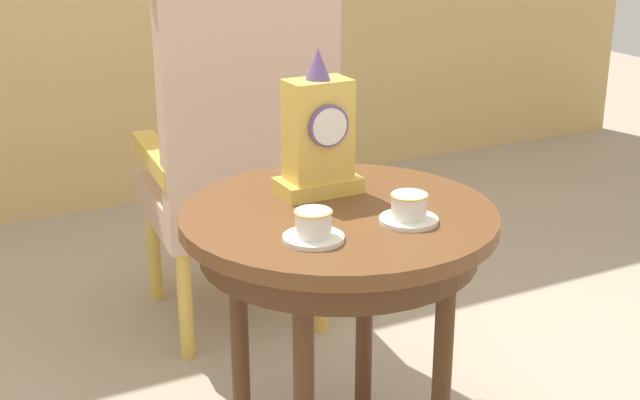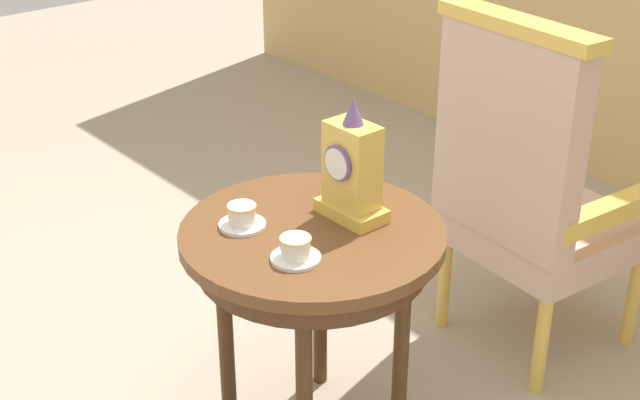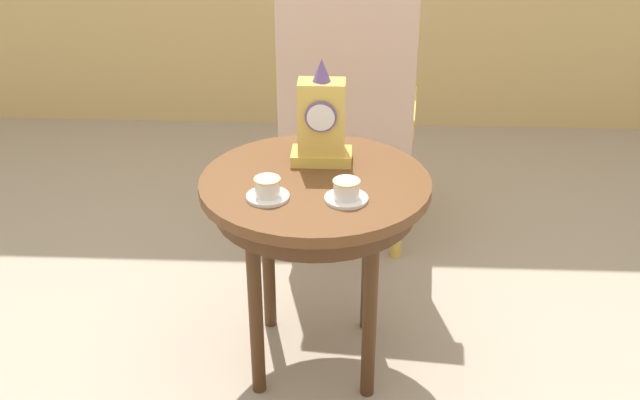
% 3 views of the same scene
% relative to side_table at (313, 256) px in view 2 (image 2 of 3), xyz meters
% --- Properties ---
extents(side_table, '(0.70, 0.70, 0.68)m').
position_rel_side_table_xyz_m(side_table, '(0.00, 0.00, 0.00)').
color(side_table, brown).
rests_on(side_table, ground).
extents(teacup_left, '(0.13, 0.13, 0.06)m').
position_rel_side_table_xyz_m(teacup_left, '(-0.13, -0.13, 0.11)').
color(teacup_left, white).
rests_on(teacup_left, side_table).
extents(teacup_right, '(0.13, 0.13, 0.06)m').
position_rel_side_table_xyz_m(teacup_right, '(0.10, -0.13, 0.11)').
color(teacup_right, white).
rests_on(teacup_right, side_table).
extents(mantel_clock, '(0.19, 0.11, 0.34)m').
position_rel_side_table_xyz_m(mantel_clock, '(0.01, 0.12, 0.22)').
color(mantel_clock, gold).
rests_on(mantel_clock, side_table).
extents(armchair, '(0.59, 0.58, 1.14)m').
position_rel_side_table_xyz_m(armchair, '(0.09, 0.79, -0.01)').
color(armchair, '#CCA893').
rests_on(armchair, ground).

